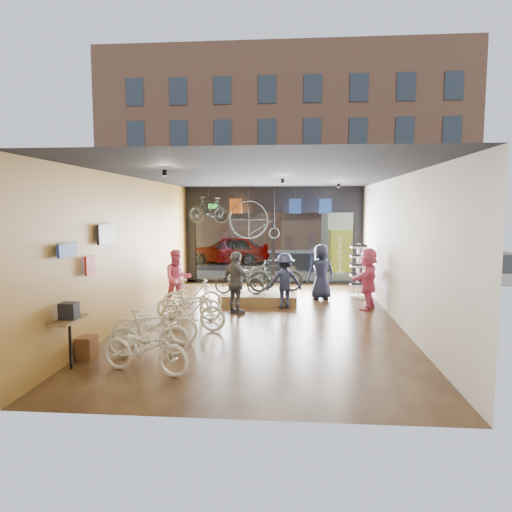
# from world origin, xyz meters

# --- Properties ---
(ground_plane) EXTENTS (7.00, 12.00, 0.04)m
(ground_plane) POSITION_xyz_m (0.00, 0.00, -0.02)
(ground_plane) COLOR black
(ground_plane) RESTS_ON ground
(ceiling) EXTENTS (7.00, 12.00, 0.04)m
(ceiling) POSITION_xyz_m (0.00, 0.00, 3.82)
(ceiling) COLOR black
(ceiling) RESTS_ON ground
(wall_left) EXTENTS (0.04, 12.00, 3.80)m
(wall_left) POSITION_xyz_m (-3.52, 0.00, 1.90)
(wall_left) COLOR #B17D39
(wall_left) RESTS_ON ground
(wall_right) EXTENTS (0.04, 12.00, 3.80)m
(wall_right) POSITION_xyz_m (3.52, 0.00, 1.90)
(wall_right) COLOR beige
(wall_right) RESTS_ON ground
(wall_back) EXTENTS (7.00, 0.04, 3.80)m
(wall_back) POSITION_xyz_m (0.00, -6.02, 1.90)
(wall_back) COLOR beige
(wall_back) RESTS_ON ground
(storefront) EXTENTS (7.00, 0.26, 3.80)m
(storefront) POSITION_xyz_m (0.00, 6.00, 1.90)
(storefront) COLOR black
(storefront) RESTS_ON ground
(exit_sign) EXTENTS (0.35, 0.06, 0.18)m
(exit_sign) POSITION_xyz_m (-2.40, 5.88, 3.05)
(exit_sign) COLOR #198C26
(exit_sign) RESTS_ON storefront
(street_road) EXTENTS (30.00, 18.00, 0.02)m
(street_road) POSITION_xyz_m (0.00, 15.00, -0.01)
(street_road) COLOR black
(street_road) RESTS_ON ground
(sidewalk_near) EXTENTS (30.00, 2.40, 0.12)m
(sidewalk_near) POSITION_xyz_m (0.00, 7.20, 0.06)
(sidewalk_near) COLOR slate
(sidewalk_near) RESTS_ON ground
(sidewalk_far) EXTENTS (30.00, 2.00, 0.12)m
(sidewalk_far) POSITION_xyz_m (0.00, 19.00, 0.06)
(sidewalk_far) COLOR slate
(sidewalk_far) RESTS_ON ground
(opposite_building) EXTENTS (26.00, 5.00, 14.00)m
(opposite_building) POSITION_xyz_m (0.00, 21.50, 7.00)
(opposite_building) COLOR brown
(opposite_building) RESTS_ON ground
(street_car) EXTENTS (4.35, 1.75, 1.48)m
(street_car) POSITION_xyz_m (-2.66, 12.00, 0.74)
(street_car) COLOR gray
(street_car) RESTS_ON street_road
(box_truck) EXTENTS (2.41, 7.24, 2.85)m
(box_truck) POSITION_xyz_m (3.63, 11.00, 1.43)
(box_truck) COLOR silver
(box_truck) RESTS_ON street_road
(floor_bike_0) EXTENTS (1.85, 1.03, 0.92)m
(floor_bike_0) POSITION_xyz_m (-1.86, -4.30, 0.46)
(floor_bike_0) COLOR beige
(floor_bike_0) RESTS_ON ground_plane
(floor_bike_1) EXTENTS (1.68, 0.74, 0.98)m
(floor_bike_1) POSITION_xyz_m (-2.08, -3.41, 0.49)
(floor_bike_1) COLOR beige
(floor_bike_1) RESTS_ON ground_plane
(floor_bike_2) EXTENTS (1.92, 0.94, 0.96)m
(floor_bike_2) POSITION_xyz_m (-2.18, -2.64, 0.48)
(floor_bike_2) COLOR beige
(floor_bike_2) RESTS_ON ground_plane
(floor_bike_3) EXTENTS (1.69, 0.62, 1.00)m
(floor_bike_3) POSITION_xyz_m (-1.64, -1.41, 0.50)
(floor_bike_3) COLOR beige
(floor_bike_3) RESTS_ON ground_plane
(floor_bike_4) EXTENTS (1.74, 0.62, 0.91)m
(floor_bike_4) POSITION_xyz_m (-1.96, -0.40, 0.46)
(floor_bike_4) COLOR beige
(floor_bike_4) RESTS_ON ground_plane
(floor_bike_5) EXTENTS (1.74, 0.82, 1.01)m
(floor_bike_5) POSITION_xyz_m (-2.02, 0.32, 0.50)
(floor_bike_5) COLOR beige
(floor_bike_5) RESTS_ON ground_plane
(display_platform) EXTENTS (2.40, 1.80, 0.30)m
(display_platform) POSITION_xyz_m (-0.28, 2.24, 0.15)
(display_platform) COLOR brown
(display_platform) RESTS_ON ground_plane
(display_bike_left) EXTENTS (1.58, 0.63, 0.82)m
(display_bike_left) POSITION_xyz_m (-0.87, 1.85, 0.71)
(display_bike_left) COLOR black
(display_bike_left) RESTS_ON display_platform
(display_bike_mid) EXTENTS (1.81, 0.86, 1.05)m
(display_bike_mid) POSITION_xyz_m (0.26, 2.30, 0.82)
(display_bike_mid) COLOR black
(display_bike_mid) RESTS_ON display_platform
(display_bike_right) EXTENTS (1.68, 0.72, 0.86)m
(display_bike_right) POSITION_xyz_m (-0.60, 2.84, 0.73)
(display_bike_right) COLOR black
(display_bike_right) RESTS_ON display_platform
(customer_1) EXTENTS (1.05, 0.96, 1.74)m
(customer_1) POSITION_xyz_m (-2.65, 1.14, 0.87)
(customer_1) COLOR #CC4C72
(customer_1) RESTS_ON ground_plane
(customer_2) EXTENTS (1.07, 1.01, 1.78)m
(customer_2) POSITION_xyz_m (-0.79, 0.42, 0.89)
(customer_2) COLOR #3F3F44
(customer_2) RESTS_ON ground_plane
(customer_3) EXTENTS (1.16, 0.81, 1.64)m
(customer_3) POSITION_xyz_m (0.54, 1.29, 0.82)
(customer_3) COLOR #161C33
(customer_3) RESTS_ON ground_plane
(customer_4) EXTENTS (1.02, 0.82, 1.81)m
(customer_4) POSITION_xyz_m (1.70, 2.70, 0.91)
(customer_4) COLOR #161C33
(customer_4) RESTS_ON ground_plane
(customer_5) EXTENTS (1.19, 1.76, 1.82)m
(customer_5) POSITION_xyz_m (3.00, 1.38, 0.91)
(customer_5) COLOR #CC4C72
(customer_5) RESTS_ON ground_plane
(sunglasses_rack) EXTENTS (0.54, 0.44, 1.82)m
(sunglasses_rack) POSITION_xyz_m (2.95, 3.04, 0.91)
(sunglasses_rack) COLOR white
(sunglasses_rack) RESTS_ON ground_plane
(wall_merch) EXTENTS (0.40, 2.40, 2.60)m
(wall_merch) POSITION_xyz_m (-3.38, -3.50, 1.30)
(wall_merch) COLOR navy
(wall_merch) RESTS_ON wall_left
(penny_farthing) EXTENTS (1.82, 0.06, 1.46)m
(penny_farthing) POSITION_xyz_m (-0.57, 4.95, 2.50)
(penny_farthing) COLOR black
(penny_farthing) RESTS_ON ceiling
(hung_bike) EXTENTS (1.64, 0.81, 0.95)m
(hung_bike) POSITION_xyz_m (-2.26, 4.20, 2.93)
(hung_bike) COLOR black
(hung_bike) RESTS_ON ceiling
(jersey_left) EXTENTS (0.45, 0.03, 0.55)m
(jersey_left) POSITION_xyz_m (-1.40, 5.20, 3.05)
(jersey_left) COLOR #CC5919
(jersey_left) RESTS_ON ceiling
(jersey_mid) EXTENTS (0.45, 0.03, 0.55)m
(jersey_mid) POSITION_xyz_m (0.85, 5.20, 3.05)
(jersey_mid) COLOR #1E3F99
(jersey_mid) RESTS_ON ceiling
(jersey_right) EXTENTS (0.45, 0.03, 0.55)m
(jersey_right) POSITION_xyz_m (1.99, 5.20, 3.05)
(jersey_right) COLOR #1E3F99
(jersey_right) RESTS_ON ceiling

